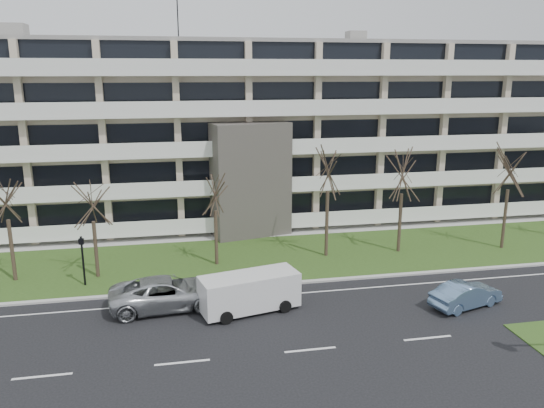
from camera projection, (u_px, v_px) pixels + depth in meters
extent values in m
plane|color=black|center=(310.00, 350.00, 25.13)|extent=(160.00, 160.00, 0.00)
cube|color=#294617|center=(263.00, 257.00, 37.51)|extent=(90.00, 10.00, 0.06)
cube|color=#B2B2AD|center=(277.00, 284.00, 32.74)|extent=(90.00, 0.35, 0.12)
cube|color=#B2B2AD|center=(251.00, 234.00, 42.74)|extent=(90.00, 2.00, 0.08)
cube|color=white|center=(282.00, 295.00, 31.32)|extent=(90.00, 0.12, 0.01)
cube|color=#C1B296|center=(239.00, 132.00, 47.58)|extent=(60.00, 12.00, 15.00)
cube|color=gray|center=(237.00, 43.00, 45.71)|extent=(60.50, 12.50, 0.30)
cube|color=#4C4742|center=(251.00, 180.00, 41.65)|extent=(6.39, 3.69, 9.00)
cube|color=black|center=(252.00, 211.00, 42.07)|extent=(4.92, 1.19, 3.50)
cube|color=gray|center=(13.00, 31.00, 42.24)|extent=(2.00, 2.00, 1.20)
cylinder|color=black|center=(178.00, 20.00, 44.34)|extent=(0.10, 0.10, 3.50)
cube|color=black|center=(249.00, 207.00, 43.17)|extent=(58.00, 0.10, 1.80)
cube|color=white|center=(251.00, 227.00, 42.89)|extent=(58.00, 1.40, 0.22)
cube|color=white|center=(252.00, 222.00, 42.12)|extent=(58.00, 0.08, 1.00)
cube|color=black|center=(249.00, 170.00, 42.44)|extent=(58.00, 0.10, 1.80)
cube|color=white|center=(250.00, 190.00, 42.16)|extent=(58.00, 1.40, 0.22)
cube|color=white|center=(252.00, 185.00, 41.39)|extent=(58.00, 0.08, 1.00)
cube|color=black|center=(249.00, 133.00, 41.70)|extent=(58.00, 0.10, 1.80)
cube|color=white|center=(250.00, 153.00, 41.42)|extent=(58.00, 1.40, 0.22)
cube|color=white|center=(251.00, 147.00, 40.66)|extent=(58.00, 0.08, 1.00)
cube|color=black|center=(248.00, 94.00, 40.97)|extent=(58.00, 0.10, 1.80)
cube|color=white|center=(250.00, 114.00, 40.69)|extent=(58.00, 1.40, 0.22)
cube|color=white|center=(251.00, 107.00, 39.92)|extent=(58.00, 0.08, 1.00)
cube|color=black|center=(248.00, 54.00, 40.23)|extent=(58.00, 0.10, 1.80)
cube|color=white|center=(249.00, 74.00, 39.95)|extent=(58.00, 1.40, 0.22)
cube|color=white|center=(250.00, 66.00, 39.19)|extent=(58.00, 0.08, 1.00)
imported|color=#B1B4B8|center=(167.00, 293.00, 29.41)|extent=(6.48, 3.35, 1.75)
imported|color=#678AB4|center=(466.00, 295.00, 29.58)|extent=(4.56, 2.68, 1.42)
cube|color=silver|center=(249.00, 291.00, 28.99)|extent=(5.69, 3.15, 1.89)
cube|color=black|center=(249.00, 282.00, 28.85)|extent=(5.27, 2.91, 0.70)
cube|color=silver|center=(291.00, 286.00, 30.02)|extent=(0.76, 1.92, 1.20)
cylinder|color=black|center=(226.00, 318.00, 27.64)|extent=(0.74, 0.40, 0.70)
cylinder|color=black|center=(215.00, 303.00, 29.40)|extent=(0.74, 0.40, 0.70)
cylinder|color=black|center=(285.00, 306.00, 28.96)|extent=(0.74, 0.40, 0.70)
cylinder|color=black|center=(270.00, 293.00, 30.73)|extent=(0.74, 0.40, 0.70)
cylinder|color=black|center=(83.00, 261.00, 32.22)|extent=(0.13, 0.13, 3.19)
cube|color=black|center=(81.00, 241.00, 31.91)|extent=(0.31, 0.24, 0.34)
sphere|color=red|center=(81.00, 241.00, 31.91)|extent=(0.15, 0.15, 0.15)
cylinder|color=#382B21|center=(12.00, 251.00, 32.91)|extent=(0.24, 0.24, 4.00)
cylinder|color=#382B21|center=(96.00, 250.00, 33.53)|extent=(0.24, 0.24, 3.72)
cylinder|color=#382B21|center=(216.00, 238.00, 35.69)|extent=(0.24, 0.24, 3.80)
cylinder|color=#382B21|center=(327.00, 224.00, 37.25)|extent=(0.24, 0.24, 4.77)
cylinder|color=#382B21|center=(400.00, 223.00, 38.20)|extent=(0.24, 0.24, 4.36)
cylinder|color=#382B21|center=(505.00, 219.00, 38.95)|extent=(0.24, 0.24, 4.48)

